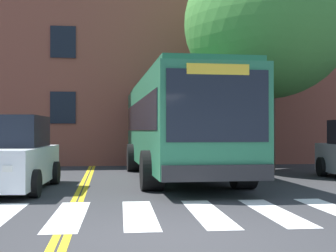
{
  "coord_description": "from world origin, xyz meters",
  "views": [
    {
      "loc": [
        -0.91,
        -6.76,
        1.55
      ],
      "look_at": [
        0.97,
        7.76,
        1.71
      ],
      "focal_mm": 50.0,
      "sensor_mm": 36.0,
      "label": 1
    }
  ],
  "objects": [
    {
      "name": "car_white_near_lane",
      "position": [
        -3.46,
        5.88,
        0.88
      ],
      "size": [
        2.32,
        4.6,
        1.95
      ],
      "color": "white",
      "rests_on": "ground"
    },
    {
      "name": "street_tree_curbside_large",
      "position": [
        5.02,
        10.13,
        5.59
      ],
      "size": [
        8.73,
        8.71,
        8.45
      ],
      "color": "#4C3D2D",
      "rests_on": "ground"
    },
    {
      "name": "ground_plane",
      "position": [
        0.0,
        0.0,
        0.0
      ],
      "size": [
        120.0,
        120.0,
        0.0
      ],
      "primitive_type": "plane",
      "color": "#303033"
    },
    {
      "name": "lane_line_yellow_inner",
      "position": [
        -1.66,
        15.9,
        0.0
      ],
      "size": [
        0.12,
        36.0,
        0.01
      ],
      "primitive_type": "cube",
      "color": "gold",
      "rests_on": "ground"
    },
    {
      "name": "building_facade",
      "position": [
        -2.85,
        17.98,
        5.16
      ],
      "size": [
        43.93,
        7.84,
        10.31
      ],
      "color": "brown",
      "rests_on": "ground"
    },
    {
      "name": "car_grey_behind_bus",
      "position": [
        0.59,
        19.5,
        0.86
      ],
      "size": [
        2.17,
        3.83,
        1.88
      ],
      "color": "slate",
      "rests_on": "ground"
    },
    {
      "name": "crosswalk",
      "position": [
        0.96,
        1.9,
        0.0
      ],
      "size": [
        10.97,
        3.41,
        0.01
      ],
      "color": "white",
      "rests_on": "ground"
    },
    {
      "name": "city_bus",
      "position": [
        1.39,
        8.73,
        1.82
      ],
      "size": [
        3.15,
        11.11,
        3.28
      ],
      "color": "#28704C",
      "rests_on": "ground"
    },
    {
      "name": "lane_line_yellow_outer",
      "position": [
        -1.5,
        15.9,
        0.0
      ],
      "size": [
        0.12,
        36.0,
        0.01
      ],
      "primitive_type": "cube",
      "color": "gold",
      "rests_on": "ground"
    }
  ]
}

